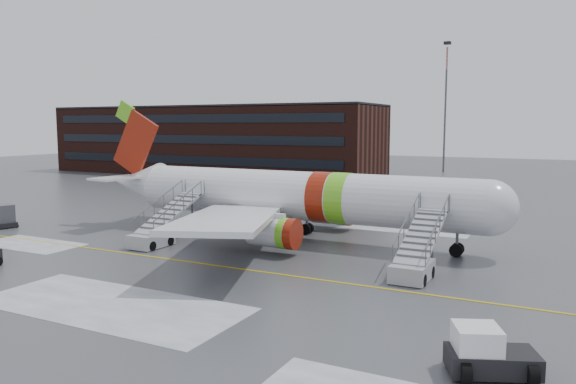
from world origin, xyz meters
The scene contains 8 objects.
ground centered at (0.00, 0.00, 0.00)m, with size 260.00×260.00×0.00m, color #494C4F.
airliner centered at (-5.57, 8.73, 3.42)m, with size 35.03×32.97×11.18m.
airstair_fwd centered at (6.20, 2.19, 1.06)m, with size 2.05×7.70×3.48m.
airstair_aft centered at (-13.25, 2.19, 1.06)m, with size 2.05×7.70×3.48m.
pushback_tug centered at (11.83, -9.63, 0.79)m, with size 3.56×3.18×1.80m.
uld_container centered at (-30.33, 1.71, 0.94)m, with size 2.88×2.45×2.00m.
terminal_building centered at (-45.00, 54.98, 6.20)m, with size 62.00×16.11×12.30m.
light_mast_far_n centered at (-8.00, 78.00, 13.84)m, with size 1.20×1.20×24.25m.
Camera 1 is at (14.30, -30.11, 8.99)m, focal length 35.00 mm.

